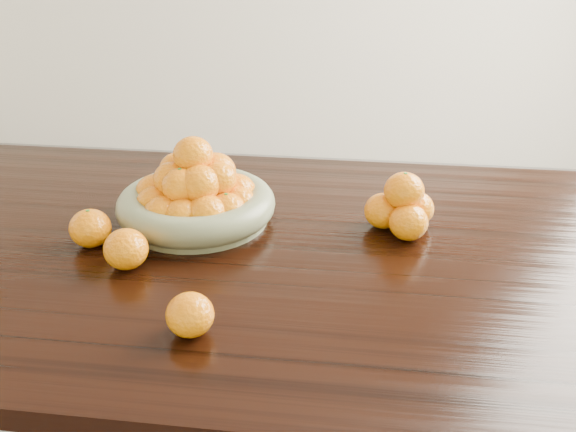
# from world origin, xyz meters

# --- Properties ---
(dining_table) EXTENTS (2.00, 1.00, 0.75)m
(dining_table) POSITION_xyz_m (0.00, 0.00, 0.66)
(dining_table) COLOR black
(dining_table) RESTS_ON ground
(fruit_bowl) EXTENTS (0.34, 0.34, 0.19)m
(fruit_bowl) POSITION_xyz_m (-0.24, 0.10, 0.81)
(fruit_bowl) COLOR #707556
(fruit_bowl) RESTS_ON dining_table
(orange_pyramid) EXTENTS (0.15, 0.15, 0.13)m
(orange_pyramid) POSITION_xyz_m (0.19, 0.11, 0.80)
(orange_pyramid) COLOR orange
(orange_pyramid) RESTS_ON dining_table
(loose_orange_0) EXTENTS (0.08, 0.08, 0.08)m
(loose_orange_0) POSITION_xyz_m (-0.42, -0.04, 0.79)
(loose_orange_0) COLOR orange
(loose_orange_0) RESTS_ON dining_table
(loose_orange_1) EXTENTS (0.08, 0.08, 0.08)m
(loose_orange_1) POSITION_xyz_m (-0.32, -0.11, 0.79)
(loose_orange_1) COLOR orange
(loose_orange_1) RESTS_ON dining_table
(loose_orange_2) EXTENTS (0.08, 0.08, 0.07)m
(loose_orange_2) POSITION_xyz_m (-0.15, -0.30, 0.79)
(loose_orange_2) COLOR orange
(loose_orange_2) RESTS_ON dining_table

